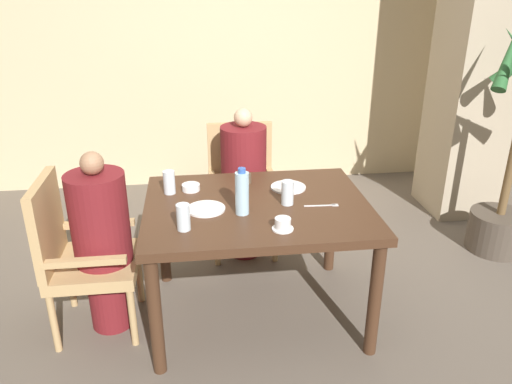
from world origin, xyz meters
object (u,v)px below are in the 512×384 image
Objects in this scene: plate_main_right at (206,209)px; water_bottle at (242,193)px; plate_main_left at (288,187)px; teacup_with_saucer at (283,224)px; chair_far_side at (242,184)px; bowl_small at (191,187)px; glass_tall_far at (288,193)px; potted_palm at (509,179)px; diner_in_left_chair at (103,241)px; glass_tall_near at (183,217)px; glass_tall_mid at (169,182)px; diner_in_far_chair at (244,183)px; chair_left_side at (78,252)px.

plate_main_right is 0.24m from water_bottle.
teacup_with_saucer is (-0.13, -0.53, 0.02)m from plate_main_left.
plate_main_right is 1.92× the size of teacup_with_saucer.
chair_far_side reaches higher than bowl_small.
glass_tall_far is at bearing 2.51° from plate_main_right.
chair_far_side is 8.43× the size of teacup_with_saucer.
water_bottle is at bearing -161.63° from potted_palm.
diner_in_left_chair reaches higher than bowl_small.
potted_palm is 2.47m from glass_tall_near.
diner_in_left_chair is 1.16× the size of chair_far_side.
plate_main_right is at bearing 143.08° from teacup_with_saucer.
plate_main_right is (-0.29, -0.93, 0.25)m from chair_far_side.
teacup_with_saucer is at bearing -154.20° from potted_palm.
diner_in_left_chair is at bearing 161.01° from teacup_with_saucer.
diner_in_left_chair is 0.50m from glass_tall_mid.
diner_in_left_chair reaches higher than plate_main_left.
water_bottle reaches higher than glass_tall_far.
glass_tall_far is (-1.74, -0.58, 0.24)m from potted_palm.
bowl_small reaches higher than plate_main_right.
potted_palm is 15.92× the size of bowl_small.
potted_palm is at bearing 11.66° from plate_main_left.
diner_in_far_chair is 10.35× the size of bowl_small.
teacup_with_saucer is at bearing -85.29° from diner_in_far_chair.
diner_in_left_chair is 2.84m from potted_palm.
chair_far_side reaches higher than plate_main_right.
chair_left_side is at bearing 176.31° from plate_main_right.
potted_palm is at bearing 18.37° from water_bottle.
potted_palm is 12.33× the size of glass_tall_mid.
diner_in_far_chair is at bearing -90.00° from chair_far_side.
glass_tall_mid and glass_tall_far have the same top height.
water_bottle is (-0.31, -0.32, 0.12)m from plate_main_left.
glass_tall_near is at bearing -94.39° from bowl_small.
glass_tall_far is (0.66, -0.24, 0.00)m from glass_tall_mid.
plate_main_right is 1.98× the size of bowl_small.
bowl_small is (-0.59, 0.04, 0.01)m from plate_main_left.
diner_in_far_chair is 4.24× the size of water_bottle.
diner_in_far_chair is at bearing 46.72° from glass_tall_mid.
potted_palm is at bearing 10.64° from chair_left_side.
chair_far_side is at bearing 100.49° from glass_tall_far.
teacup_with_saucer is at bearing -104.75° from glass_tall_far.
chair_far_side reaches higher than glass_tall_mid.
plate_main_right is (-0.51, -0.25, 0.00)m from plate_main_left.
water_bottle reaches higher than bowl_small.
glass_tall_near is (-0.50, 0.06, 0.04)m from teacup_with_saucer.
glass_tall_far is (1.04, -0.03, 0.25)m from diner_in_left_chair.
chair_left_side is 1.27m from plate_main_left.
potted_palm reaches higher than water_bottle.
potted_palm is 2.44m from glass_tall_mid.
plate_main_right is at bearing -107.35° from chair_far_side.
water_bottle is at bearing 130.72° from teacup_with_saucer.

